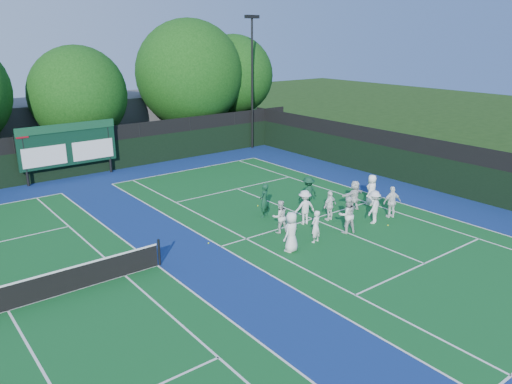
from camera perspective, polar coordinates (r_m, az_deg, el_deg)
ground at (r=24.28m, az=8.12°, el=-3.74°), size 120.00×120.00×0.00m
court_apron at (r=21.45m, az=-5.19°, el=-6.58°), size 34.00×32.00×0.01m
near_court at (r=24.92m, az=6.47°, el=-3.07°), size 11.05×23.85×0.01m
left_court at (r=18.89m, az=-26.49°, el=-12.03°), size 11.05×23.85×0.01m
back_fence at (r=34.06m, az=-19.14°, el=4.07°), size 34.00×0.08×3.00m
divider_fence_right at (r=31.25m, az=18.52°, el=2.97°), size 0.08×32.00×3.00m
scoreboard at (r=33.20m, az=-20.69°, el=5.05°), size 6.00×0.21×3.55m
clubhouse at (r=42.65m, az=-17.76°, el=7.65°), size 18.00×6.00×4.00m
light_pole_right at (r=39.45m, az=-0.45°, el=14.03°), size 1.20×0.30×10.12m
tennis_net at (r=18.67m, az=-26.70°, el=-10.73°), size 11.30×0.10×1.10m
tree_c at (r=37.31m, az=-19.45°, el=10.22°), size 6.67×6.67×8.11m
tree_d at (r=40.94m, az=-7.48°, el=12.96°), size 8.45×8.45×9.99m
tree_e at (r=43.27m, az=-2.49°, el=13.00°), size 6.65×6.65×8.80m
tennis_ball_0 at (r=22.05m, az=4.04°, el=-5.76°), size 0.07×0.07×0.07m
tennis_ball_1 at (r=28.24m, az=5.57°, el=-0.49°), size 0.07×0.07×0.07m
tennis_ball_2 at (r=24.72m, az=14.84°, el=-3.69°), size 0.07×0.07×0.07m
tennis_ball_3 at (r=22.03m, az=-5.45°, el=-5.83°), size 0.07×0.07×0.07m
tennis_ball_4 at (r=26.56m, az=0.20°, el=-1.58°), size 0.07×0.07×0.07m
tennis_ball_5 at (r=27.65m, az=13.55°, el=-1.30°), size 0.07×0.07×0.07m
player_front_0 at (r=20.95m, az=4.06°, el=-4.56°), size 0.98×0.79×1.75m
player_front_1 at (r=21.98m, az=6.83°, el=-3.94°), size 0.60×0.45×1.47m
player_front_2 at (r=23.21m, az=10.37°, el=-2.57°), size 1.03×0.93×1.75m
player_front_3 at (r=24.65m, az=13.33°, el=-1.69°), size 1.20×0.92×1.64m
player_front_4 at (r=25.64m, az=15.28°, el=-1.12°), size 1.02×0.69×1.62m
player_back_0 at (r=22.89m, az=2.74°, el=-2.82°), size 0.89×0.77×1.56m
player_back_1 at (r=23.99m, az=5.57°, el=-1.75°), size 1.21×0.87×1.69m
player_back_2 at (r=24.67m, az=8.44°, el=-1.54°), size 0.92×0.46×1.51m
player_back_3 at (r=26.29m, az=11.19°, el=-0.38°), size 1.48×0.47×1.59m
player_back_4 at (r=27.30m, az=13.08°, el=0.24°), size 0.95×0.78×1.66m
coach_left at (r=24.77m, az=0.95°, el=-1.00°), size 0.74×0.63×1.72m
coach_right at (r=26.09m, az=5.98°, el=-0.10°), size 1.19×0.76×1.74m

